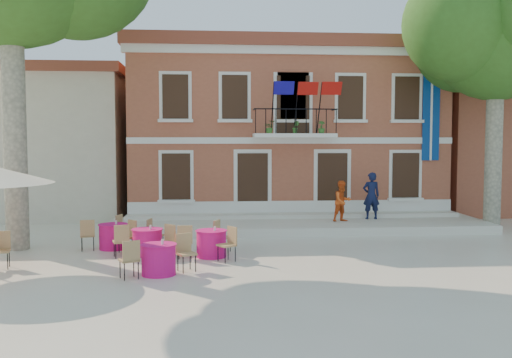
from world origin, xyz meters
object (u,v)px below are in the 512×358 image
object	(u,v)px
pedestrian_orange	(342,201)
cafe_table_0	(147,241)
plane_tree_east	(497,35)
cafe_table_4	(211,242)
cafe_table_1	(159,258)
cafe_table_3	(113,235)
pedestrian_navy	(371,196)

from	to	relation	value
pedestrian_orange	cafe_table_0	xyz separation A→B (m)	(-6.71, -4.19, -0.63)
plane_tree_east	cafe_table_4	world-z (taller)	plane_tree_east
pedestrian_orange	cafe_table_1	world-z (taller)	pedestrian_orange
cafe_table_0	cafe_table_3	distance (m)	1.54
plane_tree_east	cafe_table_0	bearing A→B (deg)	-162.34
pedestrian_orange	cafe_table_1	bearing A→B (deg)	-155.34
plane_tree_east	pedestrian_orange	bearing A→B (deg)	177.39
plane_tree_east	cafe_table_4	bearing A→B (deg)	-157.62
pedestrian_orange	cafe_table_0	world-z (taller)	pedestrian_orange
pedestrian_navy	cafe_table_3	world-z (taller)	pedestrian_navy
cafe_table_0	cafe_table_1	size ratio (longest dim) A/B	0.95
cafe_table_1	cafe_table_0	bearing A→B (deg)	102.37
pedestrian_navy	pedestrian_orange	distance (m)	1.38
cafe_table_1	cafe_table_4	distance (m)	2.42
cafe_table_1	cafe_table_4	world-z (taller)	same
cafe_table_1	cafe_table_4	xyz separation A→B (m)	(1.31, 2.04, 0.01)
pedestrian_navy	cafe_table_1	distance (m)	10.36
cafe_table_1	cafe_table_3	xyz separation A→B (m)	(-1.67, 3.47, 0.01)
plane_tree_east	cafe_table_3	bearing A→B (deg)	-167.91
pedestrian_navy	cafe_table_4	world-z (taller)	pedestrian_navy
pedestrian_orange	cafe_table_4	xyz separation A→B (m)	(-4.87, -4.58, -0.63)
cafe_table_1	cafe_table_4	bearing A→B (deg)	57.29
plane_tree_east	pedestrian_orange	size ratio (longest dim) A/B	6.40
cafe_table_3	cafe_table_4	bearing A→B (deg)	-25.69
cafe_table_0	cafe_table_4	bearing A→B (deg)	-12.08
cafe_table_4	pedestrian_navy	bearing A→B (deg)	40.03
plane_tree_east	cafe_table_1	world-z (taller)	plane_tree_east
pedestrian_navy	cafe_table_0	world-z (taller)	pedestrian_navy
plane_tree_east	pedestrian_orange	distance (m)	8.32
cafe_table_3	plane_tree_east	bearing A→B (deg)	12.09
plane_tree_east	cafe_table_3	distance (m)	15.36
pedestrian_navy	cafe_table_3	size ratio (longest dim) A/B	0.98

